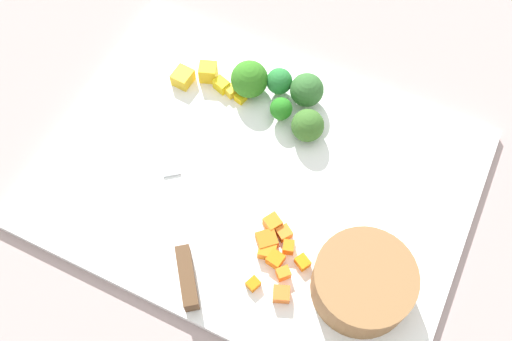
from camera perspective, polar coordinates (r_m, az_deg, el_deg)
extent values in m
plane|color=#A28987|center=(0.65, 0.00, -0.89)|extent=(4.00, 4.00, 0.00)
cube|color=white|center=(0.64, 0.00, -0.65)|extent=(0.46, 0.34, 0.01)
cylinder|color=olive|center=(0.58, 10.43, -10.72)|extent=(0.10, 0.10, 0.04)
cube|color=silver|center=(0.69, -9.19, 6.00)|extent=(0.12, 0.15, 0.00)
cube|color=#543720|center=(0.59, -6.74, -10.38)|extent=(0.05, 0.06, 0.02)
cube|color=orange|center=(0.58, 2.50, -11.98)|extent=(0.02, 0.02, 0.01)
cube|color=orange|center=(0.60, 3.18, -7.49)|extent=(0.01, 0.02, 0.01)
cube|color=orange|center=(0.59, 1.91, -8.68)|extent=(0.02, 0.02, 0.01)
cube|color=orange|center=(0.59, 4.58, -8.92)|extent=(0.02, 0.02, 0.01)
cube|color=orange|center=(0.60, 2.76, -6.12)|extent=(0.02, 0.02, 0.01)
cube|color=orange|center=(0.59, 2.68, -10.01)|extent=(0.02, 0.02, 0.01)
cube|color=orange|center=(0.59, -0.27, -11.02)|extent=(0.01, 0.02, 0.01)
cube|color=orange|center=(0.60, 1.05, -6.82)|extent=(0.03, 0.03, 0.01)
cube|color=orange|center=(0.59, 1.09, -7.91)|extent=(0.02, 0.02, 0.01)
cube|color=orange|center=(0.60, 1.63, -5.16)|extent=(0.02, 0.02, 0.01)
cube|color=yellow|center=(0.70, -7.16, 9.02)|extent=(0.02, 0.02, 0.02)
cube|color=yellow|center=(0.69, -2.43, 7.79)|extent=(0.02, 0.02, 0.01)
cube|color=yellow|center=(0.69, -3.41, 8.34)|extent=(0.02, 0.02, 0.01)
cube|color=yellow|center=(0.70, -4.71, 9.56)|extent=(0.03, 0.02, 0.02)
cube|color=yellow|center=(0.68, -1.52, 7.15)|extent=(0.01, 0.01, 0.01)
cylinder|color=#85BB6C|center=(0.69, 2.25, 8.01)|extent=(0.01, 0.01, 0.01)
sphere|color=#277734|center=(0.67, 2.29, 8.72)|extent=(0.03, 0.03, 0.03)
cylinder|color=#86C155|center=(0.66, 4.97, 3.76)|extent=(0.01, 0.01, 0.01)
sphere|color=#396827|center=(0.65, 5.07, 4.41)|extent=(0.04, 0.04, 0.04)
cylinder|color=#82B064|center=(0.69, -0.63, 8.09)|extent=(0.02, 0.02, 0.01)
sphere|color=#33791F|center=(0.67, -0.65, 8.92)|extent=(0.04, 0.04, 0.04)
cylinder|color=#81B56B|center=(0.67, 2.43, 5.44)|extent=(0.01, 0.01, 0.01)
sphere|color=#25771D|center=(0.66, 2.47, 6.06)|extent=(0.03, 0.03, 0.03)
cylinder|color=#93BF54|center=(0.68, 4.88, 7.05)|extent=(0.01, 0.01, 0.01)
sphere|color=#33672E|center=(0.67, 4.99, 7.85)|extent=(0.04, 0.04, 0.04)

